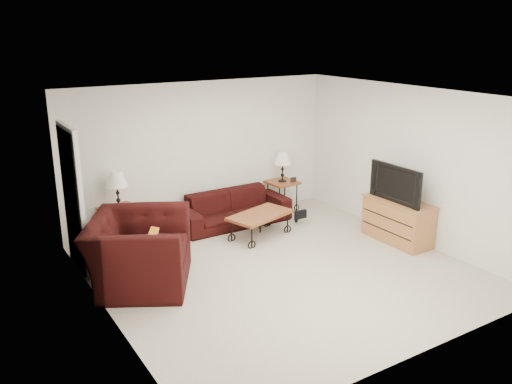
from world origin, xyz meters
The scene contains 20 objects.
ground centered at (0.00, 0.00, 0.00)m, with size 5.00×5.00×0.00m, color beige.
wall_back centered at (0.00, 2.50, 1.25)m, with size 5.00×0.02×2.50m, color silver.
wall_front centered at (0.00, -2.50, 1.25)m, with size 5.00×0.02×2.50m, color silver.
wall_left centered at (-2.50, 0.00, 1.25)m, with size 0.02×5.00×2.50m, color silver.
wall_right centered at (2.50, 0.00, 1.25)m, with size 0.02×5.00×2.50m, color silver.
ceiling centered at (0.00, 0.00, 2.50)m, with size 5.00×5.00×0.00m, color white.
doorway centered at (-2.47, 1.65, 1.02)m, with size 0.08×0.94×2.04m, color black.
sofa centered at (0.35, 2.02, 0.29)m, with size 2.01×0.79×0.59m, color black.
side_table_left centered at (-1.65, 2.20, 0.30)m, with size 0.56×0.56×0.61m, color brown.
side_table_right centered at (1.52, 2.20, 0.29)m, with size 0.52×0.52×0.57m, color brown.
lamp_left centered at (-1.65, 2.20, 0.91)m, with size 0.34×0.34×0.61m, color black, non-canonical shape.
lamp_right centered at (1.52, 2.20, 0.86)m, with size 0.32×0.32×0.57m, color black, non-canonical shape.
photo_frame_left centered at (-1.80, 2.05, 0.66)m, with size 0.12×0.02×0.10m, color black.
photo_frame_right centered at (1.67, 2.05, 0.62)m, with size 0.11×0.02×0.10m, color black.
coffee_table centered at (0.43, 1.26, 0.20)m, with size 1.09×0.59×0.41m, color brown.
armchair centered at (-1.88, 0.67, 0.47)m, with size 1.45×1.27×0.94m, color black.
throw_pillow centered at (-1.73, 0.62, 0.52)m, with size 0.43×0.11×0.43m, color #BC6718.
tv_stand centered at (2.23, -0.08, 0.35)m, with size 0.48×1.16×0.70m, color #BB7145.
television centered at (2.21, -0.08, 1.00)m, with size 1.04×0.14×0.60m, color black.
backpack centered at (1.34, 1.49, 0.23)m, with size 0.36×0.27×0.46m, color black.
Camera 1 is at (-4.03, -5.80, 3.36)m, focal length 37.43 mm.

